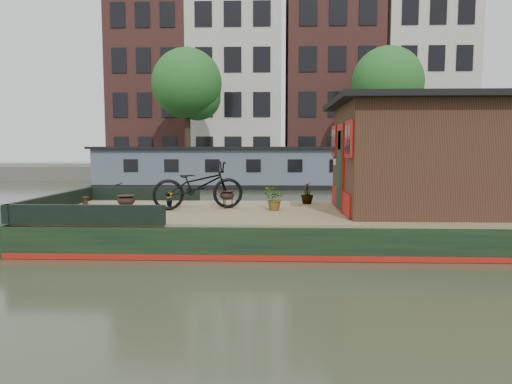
{
  "coord_description": "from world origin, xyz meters",
  "views": [
    {
      "loc": [
        -1.05,
        -10.01,
        2.02
      ],
      "look_at": [
        -1.45,
        0.5,
        1.01
      ],
      "focal_mm": 32.0,
      "sensor_mm": 36.0,
      "label": 1
    }
  ],
  "objects_px": {
    "brazier_front": "(126,205)",
    "dinghy": "(119,188)",
    "brazier_rear": "(227,199)",
    "cabin": "(423,155)",
    "bicycle": "(198,186)"
  },
  "relations": [
    {
      "from": "brazier_rear",
      "to": "dinghy",
      "type": "bearing_deg",
      "value": 122.24
    },
    {
      "from": "brazier_rear",
      "to": "brazier_front",
      "type": "bearing_deg",
      "value": -148.4
    },
    {
      "from": "cabin",
      "to": "brazier_rear",
      "type": "relative_size",
      "value": 9.8
    },
    {
      "from": "brazier_front",
      "to": "brazier_rear",
      "type": "xyz_separation_m",
      "value": [
        1.95,
        1.2,
        -0.01
      ]
    },
    {
      "from": "cabin",
      "to": "bicycle",
      "type": "bearing_deg",
      "value": 178.12
    },
    {
      "from": "brazier_front",
      "to": "dinghy",
      "type": "distance_m",
      "value": 10.59
    },
    {
      "from": "cabin",
      "to": "bicycle",
      "type": "xyz_separation_m",
      "value": [
        -4.92,
        0.16,
        -0.69
      ]
    },
    {
      "from": "brazier_front",
      "to": "dinghy",
      "type": "relative_size",
      "value": 0.12
    },
    {
      "from": "cabin",
      "to": "brazier_front",
      "type": "xyz_separation_m",
      "value": [
        -6.25,
        -0.84,
        -1.02
      ]
    },
    {
      "from": "bicycle",
      "to": "brazier_front",
      "type": "height_order",
      "value": "bicycle"
    },
    {
      "from": "brazier_front",
      "to": "dinghy",
      "type": "xyz_separation_m",
      "value": [
        -3.57,
        9.96,
        -0.51
      ]
    },
    {
      "from": "brazier_front",
      "to": "brazier_rear",
      "type": "bearing_deg",
      "value": 31.6
    },
    {
      "from": "brazier_front",
      "to": "brazier_rear",
      "type": "distance_m",
      "value": 2.29
    },
    {
      "from": "cabin",
      "to": "dinghy",
      "type": "distance_m",
      "value": 13.48
    },
    {
      "from": "brazier_rear",
      "to": "cabin",
      "type": "bearing_deg",
      "value": -4.73
    }
  ]
}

